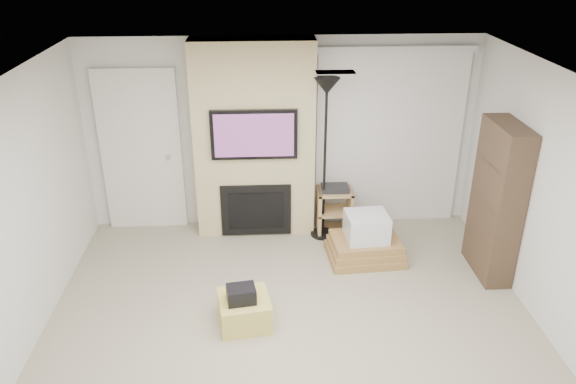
{
  "coord_description": "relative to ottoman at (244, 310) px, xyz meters",
  "views": [
    {
      "loc": [
        -0.29,
        -4.11,
        3.64
      ],
      "look_at": [
        0.0,
        1.2,
        1.15
      ],
      "focal_mm": 35.0,
      "sensor_mm": 36.0,
      "label": 1
    }
  ],
  "objects": [
    {
      "name": "floor",
      "position": [
        0.48,
        -0.53,
        -0.15
      ],
      "size": [
        5.0,
        5.5,
        0.0
      ],
      "primitive_type": "cube",
      "color": "#A19880",
      "rests_on": "ground"
    },
    {
      "name": "ceiling",
      "position": [
        0.48,
        -0.53,
        2.35
      ],
      "size": [
        5.0,
        5.5,
        0.0
      ],
      "primitive_type": "cube",
      "color": "white",
      "rests_on": "wall_back"
    },
    {
      "name": "wall_back",
      "position": [
        0.48,
        2.22,
        1.1
      ],
      "size": [
        5.0,
        0.0,
        2.5
      ],
      "primitive_type": "cube",
      "rotation": [
        1.57,
        0.0,
        0.0
      ],
      "color": "silver",
      "rests_on": "ground"
    },
    {
      "name": "hvac_vent",
      "position": [
        0.88,
        0.27,
        2.35
      ],
      "size": [
        0.35,
        0.18,
        0.01
      ],
      "primitive_type": "cube",
      "color": "silver",
      "rests_on": "ceiling"
    },
    {
      "name": "ottoman",
      "position": [
        0.0,
        0.0,
        0.0
      ],
      "size": [
        0.57,
        0.57,
        0.3
      ],
      "primitive_type": "cube",
      "rotation": [
        0.0,
        0.0,
        0.15
      ],
      "color": "#D3C056",
      "rests_on": "floor"
    },
    {
      "name": "black_bag",
      "position": [
        -0.02,
        -0.04,
        0.23
      ],
      "size": [
        0.31,
        0.26,
        0.16
      ],
      "primitive_type": "cube",
      "rotation": [
        0.0,
        0.0,
        0.15
      ],
      "color": "black",
      "rests_on": "ottoman"
    },
    {
      "name": "fireplace_wall",
      "position": [
        0.13,
        2.01,
        1.09
      ],
      "size": [
        1.5,
        0.47,
        2.5
      ],
      "color": "#CAB783",
      "rests_on": "floor"
    },
    {
      "name": "entry_door",
      "position": [
        -1.32,
        2.18,
        0.9
      ],
      "size": [
        1.02,
        0.11,
        2.14
      ],
      "color": "silver",
      "rests_on": "floor"
    },
    {
      "name": "vertical_blinds",
      "position": [
        1.88,
        2.17,
        1.12
      ],
      "size": [
        1.98,
        0.1,
        2.37
      ],
      "color": "silver",
      "rests_on": "floor"
    },
    {
      "name": "floor_lamp",
      "position": [
        0.99,
        1.77,
        1.49
      ],
      "size": [
        0.31,
        0.31,
        2.09
      ],
      "color": "black",
      "rests_on": "floor"
    },
    {
      "name": "av_stand",
      "position": [
        1.15,
        1.86,
        0.2
      ],
      "size": [
        0.45,
        0.38,
        0.66
      ],
      "color": "tan",
      "rests_on": "floor"
    },
    {
      "name": "box_stack",
      "position": [
        1.44,
        1.18,
        0.08
      ],
      "size": [
        0.93,
        0.73,
        0.59
      ],
      "color": "olive",
      "rests_on": "floor"
    },
    {
      "name": "bookshelf",
      "position": [
        2.82,
        0.83,
        0.75
      ],
      "size": [
        0.3,
        0.8,
        1.8
      ],
      "color": "#3A2A1D",
      "rests_on": "floor"
    }
  ]
}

